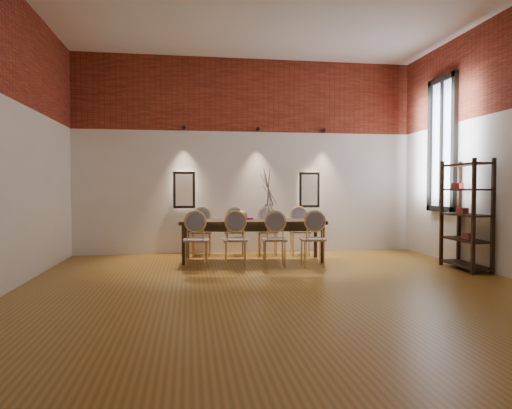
{
  "coord_description": "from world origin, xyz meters",
  "views": [
    {
      "loc": [
        -1.2,
        -5.89,
        1.33
      ],
      "look_at": [
        -0.05,
        1.97,
        1.05
      ],
      "focal_mm": 32.0,
      "sensor_mm": 36.0,
      "label": 1
    }
  ],
  "objects": [
    {
      "name": "chair_near_c",
      "position": [
        0.22,
        1.64,
        0.47
      ],
      "size": [
        0.48,
        0.48,
        0.94
      ],
      "primitive_type": null,
      "rotation": [
        0.0,
        0.0,
        -0.09
      ],
      "color": "tan",
      "rests_on": "floor"
    },
    {
      "name": "book",
      "position": [
        -0.14,
        2.6,
        0.77
      ],
      "size": [
        0.27,
        0.2,
        0.03
      ],
      "primitive_type": "cube",
      "rotation": [
        0.0,
        0.0,
        -0.09
      ],
      "color": "#7B114D",
      "rests_on": "dining_table"
    },
    {
      "name": "chair_far_c",
      "position": [
        0.34,
        3.04,
        0.47
      ],
      "size": [
        0.48,
        0.48,
        0.94
      ],
      "primitive_type": null,
      "rotation": [
        0.0,
        0.0,
        3.05
      ],
      "color": "tan",
      "rests_on": "floor"
    },
    {
      "name": "window_frame",
      "position": [
        3.44,
        2.0,
        2.15
      ],
      "size": [
        0.08,
        0.9,
        2.5
      ],
      "primitive_type": "cube",
      "color": "black",
      "rests_on": "wall_right"
    },
    {
      "name": "chair_near_b",
      "position": [
        -0.43,
        1.7,
        0.47
      ],
      "size": [
        0.48,
        0.48,
        0.94
      ],
      "primitive_type": null,
      "rotation": [
        0.0,
        0.0,
        -0.09
      ],
      "color": "tan",
      "rests_on": "floor"
    },
    {
      "name": "chair_far_a",
      "position": [
        -0.96,
        3.16,
        0.47
      ],
      "size": [
        0.48,
        0.48,
        0.94
      ],
      "primitive_type": null,
      "rotation": [
        0.0,
        0.0,
        3.05
      ],
      "color": "tan",
      "rests_on": "floor"
    },
    {
      "name": "spot_fixture_right",
      "position": [
        1.6,
        3.42,
        2.55
      ],
      "size": [
        0.08,
        0.1,
        0.08
      ],
      "primitive_type": "cylinder",
      "rotation": [
        1.57,
        0.0,
        0.0
      ],
      "color": "black",
      "rests_on": "wall_back"
    },
    {
      "name": "chair_near_a",
      "position": [
        -1.09,
        1.76,
        0.47
      ],
      "size": [
        0.48,
        0.48,
        0.94
      ],
      "primitive_type": null,
      "rotation": [
        0.0,
        0.0,
        -0.09
      ],
      "color": "tan",
      "rests_on": "floor"
    },
    {
      "name": "chair_far_d",
      "position": [
        0.99,
        2.98,
        0.47
      ],
      "size": [
        0.48,
        0.48,
        0.94
      ],
      "primitive_type": null,
      "rotation": [
        0.0,
        0.0,
        3.05
      ],
      "color": "tan",
      "rests_on": "floor"
    },
    {
      "name": "shelving_rack",
      "position": [
        3.28,
        0.98,
        0.9
      ],
      "size": [
        0.41,
        1.01,
        1.8
      ],
      "primitive_type": null,
      "rotation": [
        0.0,
        0.0,
        -0.03
      ],
      "color": "black",
      "rests_on": "floor"
    },
    {
      "name": "spot_fixture_mid",
      "position": [
        0.2,
        3.42,
        2.55
      ],
      "size": [
        0.08,
        0.1,
        0.08
      ],
      "primitive_type": "cylinder",
      "rotation": [
        1.57,
        0.0,
        0.0
      ],
      "color": "black",
      "rests_on": "wall_back"
    },
    {
      "name": "floor",
      "position": [
        0.0,
        0.0,
        -0.01
      ],
      "size": [
        7.0,
        7.0,
        0.02
      ],
      "primitive_type": "cube",
      "color": "olive",
      "rests_on": "ground"
    },
    {
      "name": "brick_band_back",
      "position": [
        0.0,
        3.48,
        3.25
      ],
      "size": [
        7.0,
        0.02,
        1.5
      ],
      "primitive_type": "cube",
      "color": "maroon",
      "rests_on": "ground"
    },
    {
      "name": "window_mullion",
      "position": [
        3.44,
        2.0,
        2.15
      ],
      "size": [
        0.06,
        0.06,
        2.4
      ],
      "primitive_type": "cube",
      "color": "black",
      "rests_on": "wall_right"
    },
    {
      "name": "window_glass",
      "position": [
        3.46,
        2.0,
        2.15
      ],
      "size": [
        0.02,
        0.78,
        2.38
      ],
      "primitive_type": "cube",
      "color": "silver",
      "rests_on": "wall_right"
    },
    {
      "name": "dried_branches",
      "position": [
        0.24,
        2.35,
        1.35
      ],
      "size": [
        0.5,
        0.5,
        0.7
      ],
      "primitive_type": null,
      "color": "#483A2E",
      "rests_on": "vase"
    },
    {
      "name": "niche_right",
      "position": [
        1.3,
        3.45,
        1.3
      ],
      "size": [
        0.36,
        0.06,
        0.66
      ],
      "primitive_type": "cube",
      "color": "#FFEAC6",
      "rests_on": "wall_back"
    },
    {
      "name": "chair_far_b",
      "position": [
        -0.31,
        3.1,
        0.47
      ],
      "size": [
        0.48,
        0.48,
        0.94
      ],
      "primitive_type": null,
      "rotation": [
        0.0,
        0.0,
        3.05
      ],
      "color": "tan",
      "rests_on": "floor"
    },
    {
      "name": "vase",
      "position": [
        0.24,
        2.35,
        0.9
      ],
      "size": [
        0.14,
        0.14,
        0.3
      ],
      "primitive_type": "cylinder",
      "color": "silver",
      "rests_on": "dining_table"
    },
    {
      "name": "wall_back",
      "position": [
        0.0,
        3.55,
        2.0
      ],
      "size": [
        7.0,
        0.1,
        4.0
      ],
      "primitive_type": "cube",
      "color": "silver",
      "rests_on": "ground"
    },
    {
      "name": "spot_fixture_left",
      "position": [
        -1.3,
        3.42,
        2.55
      ],
      "size": [
        0.08,
        0.1,
        0.08
      ],
      "primitive_type": "cylinder",
      "rotation": [
        1.57,
        0.0,
        0.0
      ],
      "color": "black",
      "rests_on": "wall_back"
    },
    {
      "name": "wall_front",
      "position": [
        0.0,
        -3.55,
        2.0
      ],
      "size": [
        7.0,
        0.1,
        4.0
      ],
      "primitive_type": "cube",
      "color": "silver",
      "rests_on": "ground"
    },
    {
      "name": "bowl",
      "position": [
        -0.27,
        2.34,
        0.84
      ],
      "size": [
        0.24,
        0.24,
        0.18
      ],
      "primitive_type": "ellipsoid",
      "color": "brown",
      "rests_on": "dining_table"
    },
    {
      "name": "chair_near_d",
      "position": [
        0.87,
        1.59,
        0.47
      ],
      "size": [
        0.48,
        0.48,
        0.94
      ],
      "primitive_type": null,
      "rotation": [
        0.0,
        0.0,
        -0.09
      ],
      "color": "tan",
      "rests_on": "floor"
    },
    {
      "name": "niche_left",
      "position": [
        -1.3,
        3.45,
        1.3
      ],
      "size": [
        0.36,
        0.06,
        0.66
      ],
      "primitive_type": "cube",
      "color": "#FFEAC6",
      "rests_on": "wall_back"
    },
    {
      "name": "dining_table",
      "position": [
        -0.05,
        2.37,
        0.38
      ],
      "size": [
        2.68,
        1.07,
        0.75
      ],
      "primitive_type": "cube",
      "rotation": [
        0.0,
        0.0,
        -0.09
      ],
      "color": "#382413",
      "rests_on": "floor"
    }
  ]
}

